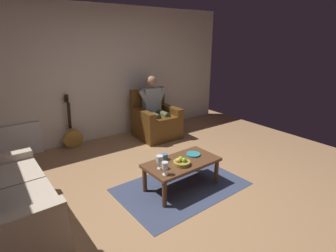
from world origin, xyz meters
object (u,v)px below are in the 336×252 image
at_px(fruit_bowl, 182,162).
at_px(guitar, 73,136).
at_px(armchair, 155,121).
at_px(wine_glass_far, 165,166).
at_px(candle_jar, 164,157).
at_px(person_seated, 155,105).
at_px(wine_glass_near, 160,160).
at_px(couch, 2,207).
at_px(decorative_dish, 193,154).
at_px(coffee_table, 182,165).

bearing_deg(fruit_bowl, guitar, -73.03).
relative_size(armchair, wine_glass_far, 5.75).
bearing_deg(wine_glass_far, fruit_bowl, -165.67).
bearing_deg(candle_jar, wine_glass_far, 55.54).
xyz_separation_m(person_seated, wine_glass_near, (1.16, 1.90, -0.15)).
height_order(wine_glass_near, fruit_bowl, wine_glass_near).
bearing_deg(candle_jar, fruit_bowl, 108.97).
xyz_separation_m(wine_glass_far, candle_jar, (-0.24, -0.34, -0.07)).
distance_m(person_seated, couch, 3.28).
bearing_deg(wine_glass_far, person_seated, -120.08).
xyz_separation_m(couch, decorative_dish, (-2.32, 0.29, 0.08)).
relative_size(guitar, fruit_bowl, 4.42).
bearing_deg(person_seated, coffee_table, 69.03).
xyz_separation_m(couch, coffee_table, (-2.07, 0.35, 0.01)).
bearing_deg(wine_glass_near, decorative_dish, -174.73).
bearing_deg(coffee_table, wine_glass_near, 0.14).
xyz_separation_m(person_seated, guitar, (1.59, -0.39, -0.45)).
bearing_deg(armchair, guitar, -12.36).
bearing_deg(wine_glass_far, candle_jar, -124.46).
distance_m(guitar, decorative_dish, 2.47).
distance_m(couch, fruit_bowl, 2.05).
bearing_deg(couch, person_seated, 116.36).
relative_size(coffee_table, wine_glass_far, 6.19).
bearing_deg(guitar, armchair, 165.77).
xyz_separation_m(couch, wine_glass_far, (-1.68, 0.51, 0.18)).
xyz_separation_m(couch, guitar, (-1.28, -1.94, -0.11)).
height_order(person_seated, wine_glass_near, person_seated).
relative_size(armchair, couch, 0.63).
xyz_separation_m(guitar, fruit_bowl, (-0.72, 2.36, 0.21)).
distance_m(couch, coffee_table, 2.10).
distance_m(wine_glass_far, candle_jar, 0.42).
bearing_deg(couch, armchair, 116.12).
bearing_deg(fruit_bowl, couch, -12.01).
relative_size(armchair, guitar, 0.97).
relative_size(fruit_bowl, candle_jar, 2.44).
distance_m(armchair, decorative_dish, 1.91).
bearing_deg(wine_glass_far, decorative_dish, -161.34).
bearing_deg(armchair, decorative_dish, 75.18).
relative_size(wine_glass_near, candle_jar, 1.93).
bearing_deg(couch, coffee_table, 78.46).
bearing_deg(wine_glass_far, wine_glass_near, -102.31).
xyz_separation_m(armchair, coffee_table, (0.80, 1.88, 0.01)).
bearing_deg(coffee_table, fruit_bowl, 49.22).
bearing_deg(candle_jar, coffee_table, 131.05).
bearing_deg(armchair, person_seated, -90.00).
relative_size(wine_glass_far, fruit_bowl, 0.74).
bearing_deg(person_seated, decorative_dish, 75.31).
height_order(person_seated, decorative_dish, person_seated).
bearing_deg(coffee_table, couch, -9.50).
bearing_deg(fruit_bowl, candle_jar, -71.03).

